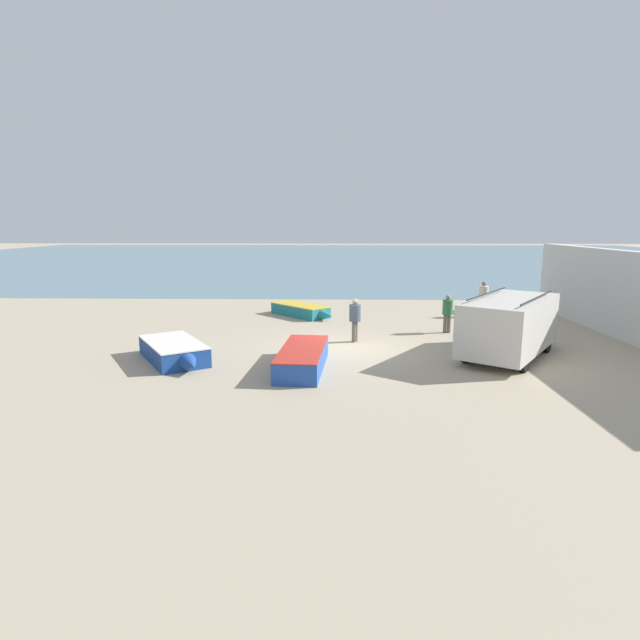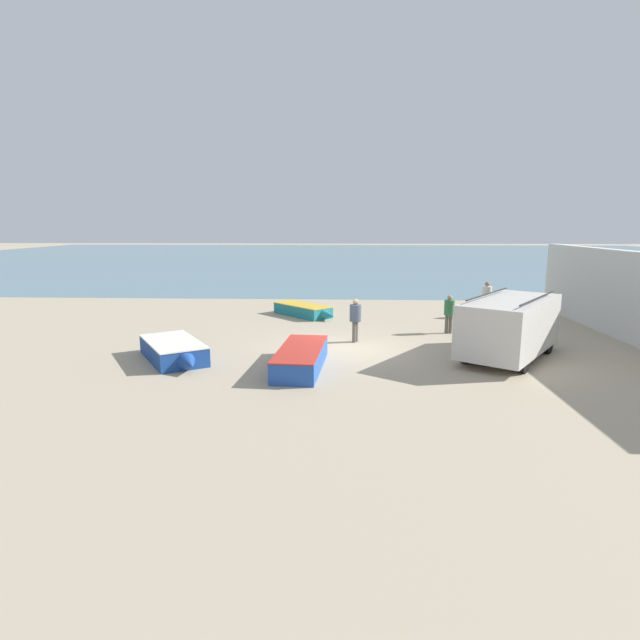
{
  "view_description": "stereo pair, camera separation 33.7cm",
  "coord_description": "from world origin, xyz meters",
  "px_view_note": "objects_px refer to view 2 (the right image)",
  "views": [
    {
      "loc": [
        -0.38,
        -17.8,
        4.47
      ],
      "look_at": [
        -0.87,
        0.22,
        1.0
      ],
      "focal_mm": 28.0,
      "sensor_mm": 36.0,
      "label": 1
    },
    {
      "loc": [
        -0.05,
        -17.79,
        4.47
      ],
      "look_at": [
        -0.87,
        0.22,
        1.0
      ],
      "focal_mm": 28.0,
      "sensor_mm": 36.0,
      "label": 2
    }
  ],
  "objects_px": {
    "parked_van": "(510,325)",
    "fishing_rowboat_2": "(304,310)",
    "fisherman_0": "(449,311)",
    "fisherman_2": "(355,316)",
    "fishing_rowboat_0": "(302,357)",
    "fishing_rowboat_1": "(174,351)",
    "fisherman_1": "(487,296)"
  },
  "relations": [
    {
      "from": "parked_van",
      "to": "fishing_rowboat_2",
      "type": "height_order",
      "value": "parked_van"
    },
    {
      "from": "fisherman_0",
      "to": "fisherman_2",
      "type": "bearing_deg",
      "value": -63.82
    },
    {
      "from": "parked_van",
      "to": "fishing_rowboat_0",
      "type": "distance_m",
      "value": 7.11
    },
    {
      "from": "fishing_rowboat_1",
      "to": "fisherman_1",
      "type": "xyz_separation_m",
      "value": [
        12.59,
        8.49,
        0.71
      ]
    },
    {
      "from": "fisherman_1",
      "to": "fisherman_0",
      "type": "bearing_deg",
      "value": 131.81
    },
    {
      "from": "fishing_rowboat_2",
      "to": "fisherman_2",
      "type": "xyz_separation_m",
      "value": [
        2.37,
        -5.41,
        0.72
      ]
    },
    {
      "from": "fishing_rowboat_0",
      "to": "fishing_rowboat_2",
      "type": "bearing_deg",
      "value": 7.95
    },
    {
      "from": "fishing_rowboat_0",
      "to": "fishing_rowboat_1",
      "type": "height_order",
      "value": "fishing_rowboat_0"
    },
    {
      "from": "fishing_rowboat_2",
      "to": "fisherman_0",
      "type": "relative_size",
      "value": 2.06
    },
    {
      "from": "fishing_rowboat_1",
      "to": "fisherman_2",
      "type": "height_order",
      "value": "fisherman_2"
    },
    {
      "from": "fishing_rowboat_2",
      "to": "fisherman_0",
      "type": "distance_m",
      "value": 7.31
    },
    {
      "from": "fishing_rowboat_1",
      "to": "parked_van",
      "type": "bearing_deg",
      "value": 61.34
    },
    {
      "from": "fishing_rowboat_2",
      "to": "fisherman_1",
      "type": "relative_size",
      "value": 1.91
    },
    {
      "from": "fishing_rowboat_1",
      "to": "fisherman_0",
      "type": "xyz_separation_m",
      "value": [
        10.01,
        4.69,
        0.63
      ]
    },
    {
      "from": "parked_van",
      "to": "fisherman_1",
      "type": "height_order",
      "value": "parked_van"
    },
    {
      "from": "fishing_rowboat_1",
      "to": "fisherman_0",
      "type": "height_order",
      "value": "fisherman_0"
    },
    {
      "from": "fisherman_2",
      "to": "fisherman_0",
      "type": "bearing_deg",
      "value": -127.2
    },
    {
      "from": "fishing_rowboat_0",
      "to": "fishing_rowboat_2",
      "type": "height_order",
      "value": "fishing_rowboat_0"
    },
    {
      "from": "parked_van",
      "to": "fishing_rowboat_2",
      "type": "distance_m",
      "value": 10.65
    },
    {
      "from": "fisherman_0",
      "to": "fishing_rowboat_2",
      "type": "bearing_deg",
      "value": -118.06
    },
    {
      "from": "fishing_rowboat_0",
      "to": "fishing_rowboat_2",
      "type": "xyz_separation_m",
      "value": [
        -0.6,
        8.9,
        -0.05
      ]
    },
    {
      "from": "fisherman_1",
      "to": "fishing_rowboat_1",
      "type": "bearing_deg",
      "value": 110.03
    },
    {
      "from": "fishing_rowboat_2",
      "to": "fisherman_2",
      "type": "bearing_deg",
      "value": -21.25
    },
    {
      "from": "fisherman_1",
      "to": "fishing_rowboat_0",
      "type": "bearing_deg",
      "value": 123.56
    },
    {
      "from": "fishing_rowboat_0",
      "to": "fisherman_1",
      "type": "distance_m",
      "value": 12.28
    },
    {
      "from": "fisherman_0",
      "to": "fisherman_2",
      "type": "distance_m",
      "value": 4.3
    },
    {
      "from": "fishing_rowboat_1",
      "to": "fishing_rowboat_2",
      "type": "height_order",
      "value": "fishing_rowboat_1"
    },
    {
      "from": "parked_van",
      "to": "fishing_rowboat_1",
      "type": "distance_m",
      "value": 11.3
    },
    {
      "from": "fishing_rowboat_2",
      "to": "fisherman_0",
      "type": "bearing_deg",
      "value": 14.94
    },
    {
      "from": "fishing_rowboat_0",
      "to": "fisherman_1",
      "type": "xyz_separation_m",
      "value": [
        8.28,
        9.05,
        0.7
      ]
    },
    {
      "from": "parked_van",
      "to": "fishing_rowboat_0",
      "type": "height_order",
      "value": "parked_van"
    },
    {
      "from": "parked_van",
      "to": "fisherman_0",
      "type": "bearing_deg",
      "value": 52.66
    }
  ]
}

